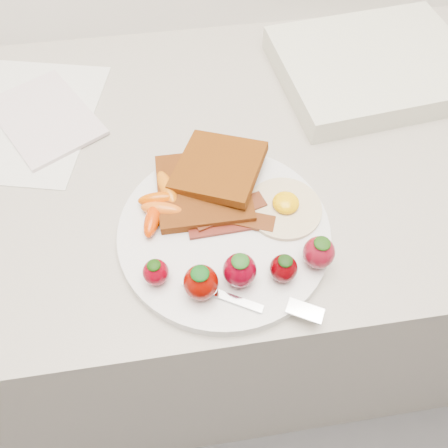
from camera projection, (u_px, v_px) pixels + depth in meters
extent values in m
cube|color=gray|center=(223.00, 278.00, 1.03)|extent=(2.00, 0.60, 0.90)
cylinder|color=silver|center=(224.00, 232.00, 0.56)|extent=(0.27, 0.27, 0.02)
cube|color=black|center=(203.00, 189.00, 0.58)|extent=(0.12, 0.12, 0.01)
cube|color=#4B2C06|center=(219.00, 167.00, 0.58)|extent=(0.15, 0.15, 0.03)
cylinder|color=white|center=(284.00, 208.00, 0.57)|extent=(0.12, 0.12, 0.01)
ellipsoid|color=#F4B000|center=(286.00, 203.00, 0.56)|extent=(0.04, 0.04, 0.02)
cube|color=#421408|center=(226.00, 225.00, 0.55)|extent=(0.10, 0.03, 0.00)
cube|color=black|center=(237.00, 218.00, 0.56)|extent=(0.10, 0.06, 0.00)
cube|color=#421104|center=(230.00, 211.00, 0.56)|extent=(0.10, 0.05, 0.00)
ellipsoid|color=#CA4D00|center=(158.00, 199.00, 0.56)|extent=(0.05, 0.02, 0.02)
ellipsoid|color=orange|center=(162.00, 210.00, 0.56)|extent=(0.06, 0.03, 0.02)
ellipsoid|color=#D03500|center=(153.00, 219.00, 0.55)|extent=(0.03, 0.06, 0.02)
ellipsoid|color=#CC610B|center=(167.00, 188.00, 0.57)|extent=(0.04, 0.06, 0.02)
ellipsoid|color=#70000D|center=(156.00, 272.00, 0.50)|extent=(0.03, 0.03, 0.03)
ellipsoid|color=#103305|center=(154.00, 265.00, 0.49)|extent=(0.02, 0.02, 0.01)
ellipsoid|color=#6B0600|center=(201.00, 283.00, 0.49)|extent=(0.04, 0.04, 0.04)
ellipsoid|color=#0A410E|center=(200.00, 273.00, 0.47)|extent=(0.02, 0.02, 0.01)
ellipsoid|color=#5C000F|center=(240.00, 270.00, 0.50)|extent=(0.04, 0.04, 0.04)
ellipsoid|color=#194914|center=(240.00, 261.00, 0.48)|extent=(0.02, 0.02, 0.01)
ellipsoid|color=#4B0004|center=(284.00, 268.00, 0.50)|extent=(0.03, 0.03, 0.04)
ellipsoid|color=black|center=(285.00, 261.00, 0.49)|extent=(0.02, 0.02, 0.01)
ellipsoid|color=maroon|center=(319.00, 253.00, 0.51)|extent=(0.04, 0.04, 0.04)
ellipsoid|color=#173C0B|center=(322.00, 243.00, 0.49)|extent=(0.02, 0.02, 0.01)
cube|color=silver|center=(222.00, 295.00, 0.50)|extent=(0.09, 0.06, 0.00)
cube|color=silver|center=(305.00, 311.00, 0.49)|extent=(0.05, 0.04, 0.00)
cube|color=silver|center=(28.00, 118.00, 0.68)|extent=(0.26, 0.31, 0.00)
cube|color=silver|center=(45.00, 117.00, 0.68)|extent=(0.20, 0.22, 0.01)
cube|color=beige|center=(374.00, 66.00, 0.72)|extent=(0.33, 0.28, 0.04)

